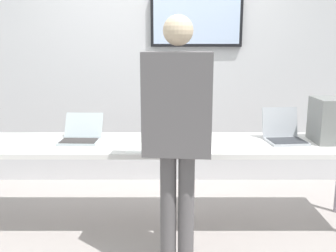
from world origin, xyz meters
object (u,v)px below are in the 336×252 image
at_px(laptop_station_1, 82,135).
at_px(laptop_station_2, 184,134).
at_px(person, 179,122).
at_px(workbench, 158,147).
at_px(laptop_station_3, 285,134).

height_order(laptop_station_1, laptop_station_2, laptop_station_2).
bearing_deg(laptop_station_1, person, -39.97).
bearing_deg(laptop_station_1, laptop_station_2, -0.39).
xyz_separation_m(workbench, person, (0.16, -0.62, 0.35)).
bearing_deg(laptop_station_3, laptop_station_2, -179.42).
relative_size(workbench, laptop_station_1, 10.10).
relative_size(laptop_station_2, person, 0.22).
bearing_deg(laptop_station_2, person, -95.14).
distance_m(laptop_station_1, person, 1.07).
bearing_deg(person, laptop_station_2, 84.86).
distance_m(workbench, person, 0.73).
relative_size(laptop_station_1, laptop_station_3, 1.00).
height_order(laptop_station_2, person, person).
xyz_separation_m(laptop_station_1, laptop_station_3, (1.70, 0.00, 0.01)).
xyz_separation_m(laptop_station_1, person, (0.79, -0.67, 0.25)).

